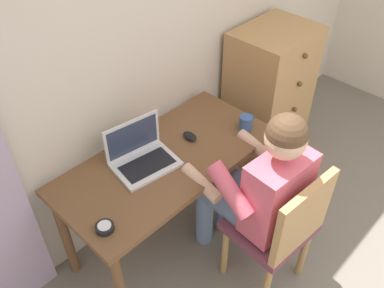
{
  "coord_description": "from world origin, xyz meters",
  "views": [
    {
      "loc": [
        -1.53,
        0.53,
        2.29
      ],
      "look_at": [
        -0.3,
        1.72,
        0.82
      ],
      "focal_mm": 38.65,
      "sensor_mm": 36.0,
      "label": 1
    }
  ],
  "objects_px": {
    "laptop": "(141,155)",
    "coffee_mug": "(246,123)",
    "desk": "(168,171)",
    "computer_mouse": "(190,136)",
    "dresser": "(268,97)",
    "person_seated": "(258,186)",
    "desk_clock": "(105,227)",
    "chair": "(280,227)"
  },
  "relations": [
    {
      "from": "dresser",
      "to": "desk_clock",
      "type": "relative_size",
      "value": 11.95
    },
    {
      "from": "coffee_mug",
      "to": "chair",
      "type": "bearing_deg",
      "value": -121.39
    },
    {
      "from": "desk",
      "to": "chair",
      "type": "bearing_deg",
      "value": -73.25
    },
    {
      "from": "desk_clock",
      "to": "coffee_mug",
      "type": "xyz_separation_m",
      "value": [
        1.05,
        -0.0,
        0.03
      ]
    },
    {
      "from": "dresser",
      "to": "chair",
      "type": "height_order",
      "value": "dresser"
    },
    {
      "from": "desk",
      "to": "coffee_mug",
      "type": "xyz_separation_m",
      "value": [
        0.51,
        -0.16,
        0.15
      ]
    },
    {
      "from": "computer_mouse",
      "to": "laptop",
      "type": "bearing_deg",
      "value": 179.47
    },
    {
      "from": "desk",
      "to": "desk_clock",
      "type": "distance_m",
      "value": 0.58
    },
    {
      "from": "coffee_mug",
      "to": "desk",
      "type": "bearing_deg",
      "value": 163.02
    },
    {
      "from": "person_seated",
      "to": "laptop",
      "type": "distance_m",
      "value": 0.65
    },
    {
      "from": "coffee_mug",
      "to": "laptop",
      "type": "bearing_deg",
      "value": 159.98
    },
    {
      "from": "person_seated",
      "to": "laptop",
      "type": "height_order",
      "value": "person_seated"
    },
    {
      "from": "chair",
      "to": "computer_mouse",
      "type": "relative_size",
      "value": 8.94
    },
    {
      "from": "computer_mouse",
      "to": "desk_clock",
      "type": "distance_m",
      "value": 0.78
    },
    {
      "from": "dresser",
      "to": "person_seated",
      "type": "distance_m",
      "value": 1.1
    },
    {
      "from": "desk",
      "to": "person_seated",
      "type": "xyz_separation_m",
      "value": [
        0.21,
        -0.48,
        0.07
      ]
    },
    {
      "from": "chair",
      "to": "laptop",
      "type": "distance_m",
      "value": 0.85
    },
    {
      "from": "person_seated",
      "to": "desk_clock",
      "type": "bearing_deg",
      "value": 156.55
    },
    {
      "from": "chair",
      "to": "coffee_mug",
      "type": "bearing_deg",
      "value": 58.61
    },
    {
      "from": "laptop",
      "to": "computer_mouse",
      "type": "xyz_separation_m",
      "value": [
        0.33,
        -0.05,
        -0.04
      ]
    },
    {
      "from": "person_seated",
      "to": "laptop",
      "type": "bearing_deg",
      "value": 120.77
    },
    {
      "from": "chair",
      "to": "coffee_mug",
      "type": "relative_size",
      "value": 7.45
    },
    {
      "from": "chair",
      "to": "laptop",
      "type": "relative_size",
      "value": 2.4
    },
    {
      "from": "desk_clock",
      "to": "computer_mouse",
      "type": "bearing_deg",
      "value": 13.38
    },
    {
      "from": "dresser",
      "to": "desk",
      "type": "bearing_deg",
      "value": -175.07
    },
    {
      "from": "laptop",
      "to": "person_seated",
      "type": "bearing_deg",
      "value": -59.23
    },
    {
      "from": "desk",
      "to": "desk_clock",
      "type": "bearing_deg",
      "value": -164.23
    },
    {
      "from": "desk",
      "to": "desk_clock",
      "type": "relative_size",
      "value": 14.33
    },
    {
      "from": "laptop",
      "to": "dresser",
      "type": "bearing_deg",
      "value": 1.1
    },
    {
      "from": "laptop",
      "to": "computer_mouse",
      "type": "height_order",
      "value": "laptop"
    },
    {
      "from": "person_seated",
      "to": "coffee_mug",
      "type": "height_order",
      "value": "person_seated"
    },
    {
      "from": "desk",
      "to": "computer_mouse",
      "type": "distance_m",
      "value": 0.24
    },
    {
      "from": "person_seated",
      "to": "coffee_mug",
      "type": "relative_size",
      "value": 10.1
    },
    {
      "from": "desk_clock",
      "to": "dresser",
      "type": "bearing_deg",
      "value": 8.53
    },
    {
      "from": "desk_clock",
      "to": "person_seated",
      "type": "bearing_deg",
      "value": -23.45
    },
    {
      "from": "dresser",
      "to": "computer_mouse",
      "type": "xyz_separation_m",
      "value": [
        -0.92,
        -0.07,
        0.2
      ]
    },
    {
      "from": "laptop",
      "to": "coffee_mug",
      "type": "height_order",
      "value": "laptop"
    },
    {
      "from": "desk",
      "to": "desk_clock",
      "type": "xyz_separation_m",
      "value": [
        -0.54,
        -0.15,
        0.12
      ]
    },
    {
      "from": "desk",
      "to": "computer_mouse",
      "type": "xyz_separation_m",
      "value": [
        0.21,
        0.03,
        0.12
      ]
    },
    {
      "from": "dresser",
      "to": "person_seated",
      "type": "xyz_separation_m",
      "value": [
        -0.92,
        -0.58,
        0.15
      ]
    },
    {
      "from": "desk_clock",
      "to": "coffee_mug",
      "type": "relative_size",
      "value": 0.75
    },
    {
      "from": "dresser",
      "to": "person_seated",
      "type": "bearing_deg",
      "value": -147.77
    }
  ]
}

